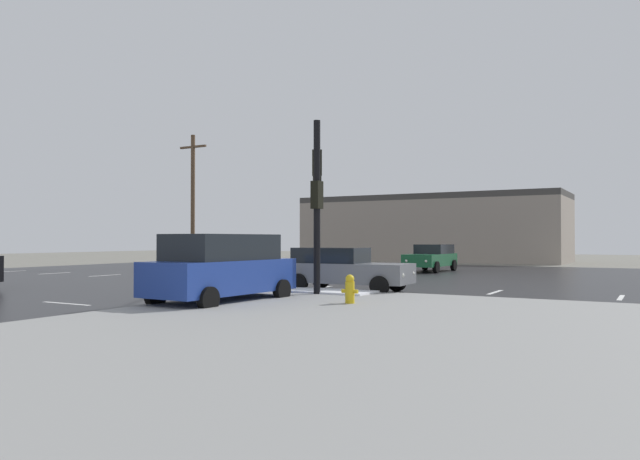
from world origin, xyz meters
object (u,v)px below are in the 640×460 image
object	(u,v)px
fire_hydrant	(350,289)
utility_pole_far	(193,198)
sedan_grey	(344,268)
traffic_signal_mast	(317,181)
suv_blue	(222,267)
sedan_green	(431,257)

from	to	relation	value
fire_hydrant	utility_pole_far	world-z (taller)	utility_pole_far
sedan_grey	fire_hydrant	bearing A→B (deg)	-64.20
traffic_signal_mast	fire_hydrant	world-z (taller)	traffic_signal_mast
suv_blue	utility_pole_far	distance (m)	23.77
sedan_green	sedan_grey	bearing A→B (deg)	7.86
traffic_signal_mast	sedan_green	size ratio (longest dim) A/B	1.23
sedan_green	utility_pole_far	size ratio (longest dim) A/B	0.51
traffic_signal_mast	suv_blue	bearing A→B (deg)	143.53
utility_pole_far	suv_blue	bearing A→B (deg)	-46.41
traffic_signal_mast	suv_blue	size ratio (longest dim) A/B	1.15
sedan_grey	utility_pole_far	distance (m)	21.21
traffic_signal_mast	suv_blue	distance (m)	5.47
traffic_signal_mast	utility_pole_far	size ratio (longest dim) A/B	0.63
sedan_grey	utility_pole_far	bearing A→B (deg)	142.85
fire_hydrant	sedan_green	world-z (taller)	sedan_green
fire_hydrant	utility_pole_far	size ratio (longest dim) A/B	0.09
fire_hydrant	suv_blue	distance (m)	3.83
sedan_grey	sedan_green	distance (m)	14.77
fire_hydrant	suv_blue	size ratio (longest dim) A/B	0.16
fire_hydrant	sedan_green	distance (m)	19.57
sedan_grey	traffic_signal_mast	bearing A→B (deg)	-130.17
sedan_grey	suv_blue	world-z (taller)	suv_blue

